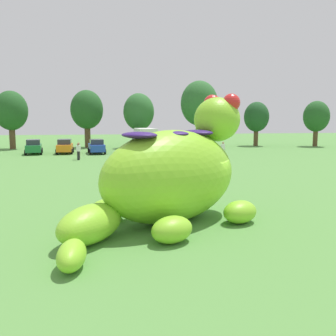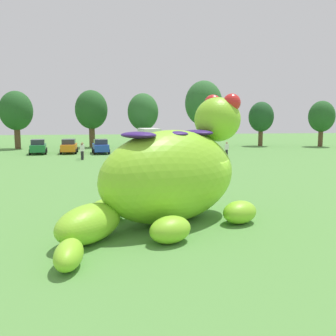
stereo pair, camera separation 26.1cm
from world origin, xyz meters
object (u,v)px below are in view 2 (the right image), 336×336
car_blue (101,146)px  spectator_near_inflatable (227,150)px  car_green (38,147)px  spectator_wandering (115,172)px  giant_inflatable_creature (171,175)px  spectator_mid_field (82,152)px  box_truck (148,139)px  spectator_by_cars (83,151)px  car_orange (69,146)px

car_blue → spectator_near_inflatable: size_ratio=2.50×
car_green → spectator_wandering: bearing=-67.4°
giant_inflatable_creature → spectator_mid_field: (-5.71, 23.77, -1.12)m
giant_inflatable_creature → box_truck: (1.72, 31.87, -0.37)m
car_blue → spectator_near_inflatable: 15.19m
car_green → spectator_wandering: (9.11, -21.93, -0.01)m
spectator_mid_field → spectator_by_cars: size_ratio=1.00×
giant_inflatable_creature → car_blue: size_ratio=2.14×
spectator_by_cars → car_orange: bearing=109.1°
car_green → spectator_wandering: 23.74m
giant_inflatable_creature → spectator_mid_field: size_ratio=5.34×
car_green → box_truck: bearing=4.0°
box_truck → spectator_by_cars: box_truck is taller
spectator_mid_field → spectator_near_inflatable: bearing=-0.6°
car_orange → box_truck: (9.61, 0.71, 0.74)m
car_green → spectator_by_cars: (5.67, -5.94, -0.01)m
car_orange → spectator_by_cars: 6.52m
spectator_by_cars → car_green: bearing=133.7°
spectator_near_inflatable → spectator_wandering: (-11.77, -14.58, 0.00)m
spectator_wandering → car_green: bearing=112.6°
spectator_near_inflatable → spectator_mid_field: size_ratio=1.00×
box_truck → spectator_near_inflatable: 11.34m
car_blue → spectator_near_inflatable: (13.56, -6.84, -0.01)m
giant_inflatable_creature → car_orange: bearing=104.2°
giant_inflatable_creature → car_green: giant_inflatable_creature is taller
car_orange → spectator_mid_field: car_orange is taller
car_blue → box_truck: 6.05m
spectator_mid_field → spectator_by_cars: 1.25m
car_green → car_orange: same height
spectator_near_inflatable → spectator_by_cars: (-15.21, 1.40, 0.00)m
car_blue → box_truck: size_ratio=0.65×
giant_inflatable_creature → spectator_wandering: size_ratio=5.34×
car_orange → spectator_by_cars: (2.13, -6.16, -0.01)m
box_truck → spectator_mid_field: bearing=-132.5°
car_orange → box_truck: size_ratio=0.63×
car_blue → box_truck: bearing=13.7°
car_green → car_blue: (7.32, -0.50, 0.00)m
car_orange → spectator_wandering: (5.57, -22.14, -0.01)m
giant_inflatable_creature → spectator_by_cars: (-5.76, 25.01, -1.12)m
car_orange → spectator_mid_field: 7.72m
box_truck → car_blue: bearing=-166.3°
box_truck → spectator_mid_field: 11.03m
box_truck → spectator_near_inflatable: (7.73, -8.26, -0.75)m
car_orange → car_blue: same height
giant_inflatable_creature → spectator_near_inflatable: (9.45, 23.61, -1.12)m
giant_inflatable_creature → spectator_wandering: giant_inflatable_creature is taller
car_blue → spectator_by_cars: bearing=-106.9°
spectator_by_cars → spectator_wandering: bearing=-77.9°
car_orange → car_blue: (3.78, -0.72, 0.00)m
car_blue → spectator_mid_field: size_ratio=2.50×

